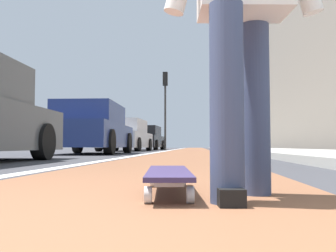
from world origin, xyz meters
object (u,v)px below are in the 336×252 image
object	(u,v)px
parked_car_end	(146,139)
pedestrian_distant	(256,129)
parked_car_mid	(91,130)
skateboard	(168,175)
parked_car_far	(126,136)
traffic_light	(165,96)

from	to	relation	value
parked_car_end	pedestrian_distant	xyz separation A→B (m)	(-7.85, -5.53, 0.23)
parked_car_mid	skateboard	bearing A→B (deg)	-161.51
skateboard	parked_car_end	bearing A→B (deg)	8.30
parked_car_far	parked_car_end	size ratio (longest dim) A/B	1.05
skateboard	parked_car_mid	world-z (taller)	parked_car_mid
parked_car_far	pedestrian_distant	bearing A→B (deg)	-110.50
pedestrian_distant	parked_car_far	bearing A→B (deg)	69.50
skateboard	parked_car_far	xyz separation A→B (m)	(15.31, 3.22, 0.60)
parked_car_mid	parked_car_end	bearing A→B (deg)	0.05
traffic_light	pedestrian_distant	distance (m)	8.05
skateboard	parked_car_mid	bearing A→B (deg)	18.49
parked_car_mid	parked_car_far	world-z (taller)	parked_car_mid
parked_car_mid	pedestrian_distant	size ratio (longest dim) A/B	2.85
parked_car_end	traffic_light	distance (m)	3.10
traffic_light	skateboard	bearing A→B (deg)	-174.97
skateboard	pedestrian_distant	distance (m)	13.44
parked_car_far	traffic_light	distance (m)	5.23
skateboard	parked_car_far	size ratio (longest dim) A/B	0.19
skateboard	parked_car_far	bearing A→B (deg)	11.87
parked_car_end	parked_car_far	bearing A→B (deg)	178.51
parked_car_mid	pedestrian_distant	distance (m)	6.84
parked_car_far	traffic_light	bearing A→B (deg)	-18.72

